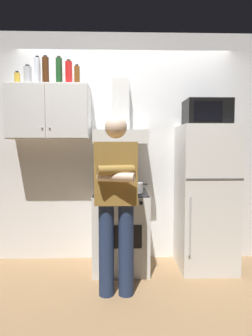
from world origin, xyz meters
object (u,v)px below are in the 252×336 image
at_px(bottle_rum_dark, 46,71).
at_px(bottle_canister_steel, 28,76).
at_px(bottle_soda_red, 69,73).
at_px(bottle_spice_jar, 17,79).
at_px(refrigerator, 205,197).
at_px(bottle_wine_green, 59,72).
at_px(range_hood, 121,126).
at_px(bottle_beer_brown, 77,76).
at_px(bottle_vodka_clear, 38,72).
at_px(microwave, 207,113).
at_px(person_standing, 116,198).
at_px(stove_oven, 121,230).
at_px(cooking_pot, 133,188).
at_px(upper_cabinet, 49,112).

xyz_separation_m(bottle_rum_dark, bottle_canister_steel, (-0.21, 0.04, -0.05)).
bearing_deg(bottle_soda_red, bottle_spice_jar, -179.20).
bearing_deg(refrigerator, bottle_wine_green, 175.21).
bearing_deg(refrigerator, bottle_spice_jar, 176.96).
distance_m(range_hood, bottle_beer_brown, 0.75).
bearing_deg(bottle_soda_red, bottle_vodka_clear, 173.39).
height_order(refrigerator, microwave, microwave).
distance_m(refrigerator, person_standing, 1.17).
relative_size(person_standing, bottle_wine_green, 5.14).
bearing_deg(person_standing, bottle_canister_steel, 142.51).
bearing_deg(bottle_beer_brown, bottle_vodka_clear, -178.93).
relative_size(bottle_wine_green, bottle_soda_red, 1.15).
height_order(person_standing, bottle_vodka_clear, bottle_vodka_clear).
bearing_deg(stove_oven, refrigerator, 0.04).
bearing_deg(range_hood, bottle_soda_red, -179.34).
distance_m(stove_oven, bottle_canister_steel, 2.02).
bearing_deg(microwave, cooking_pot, -170.43).
height_order(range_hood, refrigerator, range_hood).
xyz_separation_m(range_hood, person_standing, (-0.05, -0.73, -0.70)).
bearing_deg(bottle_spice_jar, bottle_wine_green, 3.25).
distance_m(cooking_pot, bottle_wine_green, 1.54).
distance_m(person_standing, bottle_beer_brown, 1.55).
bearing_deg(stove_oven, bottle_rum_dark, 171.93).
height_order(upper_cabinet, refrigerator, upper_cabinet).
height_order(person_standing, bottle_spice_jar, bottle_spice_jar).
distance_m(upper_cabinet, cooking_pot, 1.26).
bearing_deg(bottle_wine_green, bottle_canister_steel, 177.29).
height_order(stove_oven, range_hood, range_hood).
distance_m(microwave, bottle_vodka_clear, 1.94).
xyz_separation_m(range_hood, bottle_beer_brown, (-0.49, 0.04, 0.57)).
xyz_separation_m(bottle_wine_green, bottle_vodka_clear, (-0.24, 0.02, 0.00)).
height_order(stove_oven, microwave, microwave).
distance_m(range_hood, cooking_pot, 0.72).
distance_m(range_hood, bottle_vodka_clear, 1.11).
xyz_separation_m(bottle_vodka_clear, bottle_spice_jar, (-0.21, -0.05, -0.09)).
bearing_deg(upper_cabinet, bottle_soda_red, -1.36).
bearing_deg(refrigerator, range_hood, 172.45).
bearing_deg(refrigerator, microwave, 90.90).
relative_size(range_hood, bottle_soda_red, 2.71).
bearing_deg(bottle_soda_red, cooking_pot, -18.70).
xyz_separation_m(stove_oven, bottle_vodka_clear, (-0.93, 0.16, 1.77)).
bearing_deg(bottle_rum_dark, bottle_vodka_clear, 156.60).
bearing_deg(bottle_rum_dark, refrigerator, -3.76).
bearing_deg(bottle_vodka_clear, bottle_beer_brown, 1.07).
height_order(stove_oven, bottle_soda_red, bottle_soda_red).
distance_m(refrigerator, bottle_rum_dark, 2.27).
xyz_separation_m(refrigerator, bottle_soda_red, (-1.53, 0.12, 1.38)).
relative_size(bottle_vodka_clear, bottle_rum_dark, 1.02).
bearing_deg(range_hood, stove_oven, -90.00).
height_order(range_hood, person_standing, range_hood).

